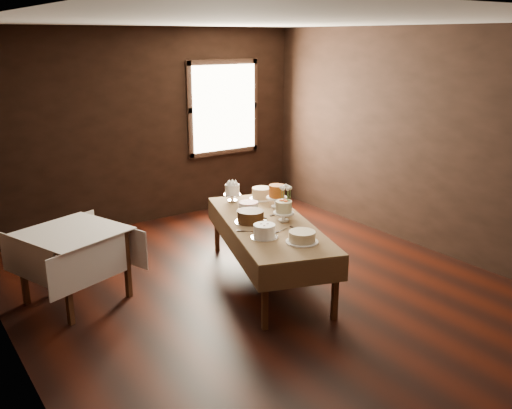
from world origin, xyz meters
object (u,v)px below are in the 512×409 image
(cake_speckled, at_px, (262,194))
(cake_server_c, at_px, (257,215))
(cake_server_b, at_px, (301,231))
(cake_server_d, at_px, (281,213))
(display_table, at_px, (268,227))
(cake_server_a, at_px, (283,230))
(cake_flowers, at_px, (284,212))
(cake_chocolate, at_px, (251,217))
(cake_lattice, at_px, (249,207))
(cake_meringue, at_px, (232,193))
(cake_swirl, at_px, (264,232))
(cake_cream, at_px, (302,237))
(side_table, at_px, (73,239))
(cake_server_e, at_px, (252,232))
(flower_vase, at_px, (285,209))
(cake_caramel, at_px, (277,197))

(cake_speckled, relative_size, cake_server_c, 1.29)
(cake_server_b, height_order, cake_server_d, same)
(display_table, xyz_separation_m, cake_server_a, (-0.03, -0.30, 0.05))
(cake_speckled, xyz_separation_m, cake_flowers, (-0.31, -0.85, 0.04))
(cake_chocolate, xyz_separation_m, cake_flowers, (0.33, -0.17, 0.04))
(cake_flowers, distance_m, cake_server_b, 0.38)
(cake_lattice, distance_m, cake_server_c, 0.18)
(cake_meringue, xyz_separation_m, cake_swirl, (-0.43, -1.28, -0.04))
(display_table, bearing_deg, cake_server_b, -75.22)
(cake_chocolate, bearing_deg, display_table, -32.04)
(display_table, distance_m, cake_speckled, 0.92)
(cake_flowers, bearing_deg, cake_meringue, 93.27)
(cake_speckled, bearing_deg, cake_server_b, -106.43)
(cake_cream, distance_m, cake_server_a, 0.40)
(side_table, distance_m, cake_server_b, 2.35)
(cake_speckled, bearing_deg, cake_swirl, -124.27)
(display_table, bearing_deg, side_table, 159.20)
(cake_lattice, distance_m, cake_server_e, 0.71)
(cake_server_d, bearing_deg, cake_chocolate, -178.46)
(cake_server_d, bearing_deg, cake_swirl, -145.70)
(side_table, relative_size, cake_flowers, 4.82)
(cake_swirl, xyz_separation_m, cake_server_e, (-0.00, 0.22, -0.06))
(cake_server_a, bearing_deg, display_table, 70.60)
(cake_server_a, distance_m, cake_server_c, 0.57)
(cake_chocolate, xyz_separation_m, flower_vase, (0.47, -0.01, 0.01))
(cake_swirl, relative_size, cake_server_d, 1.19)
(cake_lattice, xyz_separation_m, cake_server_a, (-0.07, -0.75, -0.05))
(cake_speckled, relative_size, cake_chocolate, 0.77)
(side_table, distance_m, cake_server_d, 2.30)
(cake_lattice, relative_size, cake_flowers, 1.23)
(cake_lattice, distance_m, cake_server_b, 0.88)
(cake_swirl, bearing_deg, cake_cream, -53.23)
(cake_cream, bearing_deg, cake_server_a, 81.36)
(display_table, distance_m, cake_caramel, 0.60)
(cake_server_d, bearing_deg, side_table, 158.80)
(cake_server_a, distance_m, cake_server_e, 0.33)
(cake_cream, bearing_deg, cake_server_e, 113.87)
(cake_server_a, xyz_separation_m, cake_server_b, (0.14, -0.13, 0.00))
(display_table, height_order, cake_lattice, cake_lattice)
(cake_chocolate, distance_m, cake_server_d, 0.48)
(cake_swirl, relative_size, cake_server_a, 1.19)
(cake_speckled, bearing_deg, cake_server_d, -105.27)
(side_table, bearing_deg, cake_cream, -37.76)
(cake_swirl, relative_size, cake_server_c, 1.19)
(cake_swirl, xyz_separation_m, flower_vase, (0.63, 0.47, 0.00))
(cake_server_e, bearing_deg, cake_server_b, 8.83)
(cake_chocolate, bearing_deg, cake_server_c, 40.41)
(cake_flowers, height_order, cake_server_b, cake_flowers)
(cake_swirl, bearing_deg, cake_speckled, 55.73)
(cake_lattice, bearing_deg, display_table, -95.07)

